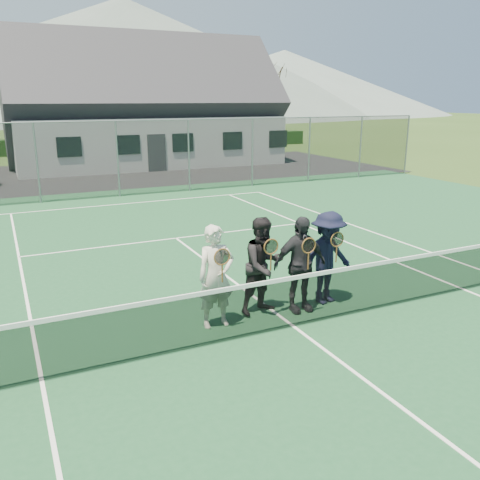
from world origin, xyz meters
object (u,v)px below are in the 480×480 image
at_px(player_c, 300,264).
at_px(player_d, 328,258).
at_px(tennis_net, 295,299).
at_px(clubhouse, 143,96).
at_px(player_a, 216,277).
at_px(player_b, 264,266).

xyz_separation_m(player_c, player_d, (0.69, 0.12, -0.00)).
relative_size(tennis_net, player_c, 6.49).
relative_size(clubhouse, player_d, 8.67).
distance_m(player_a, player_c, 1.64).
xyz_separation_m(tennis_net, clubhouse, (4.00, 24.00, 3.45)).
bearing_deg(player_d, player_a, -178.39).
bearing_deg(player_b, clubhouse, 79.79).
relative_size(player_b, player_d, 1.00).
xyz_separation_m(player_a, player_d, (2.33, 0.07, -0.00)).
bearing_deg(player_c, clubhouse, 81.40).
relative_size(player_c, player_d, 1.00).
height_order(clubhouse, player_d, clubhouse).
distance_m(tennis_net, player_b, 0.92).
relative_size(player_a, player_c, 1.00).
bearing_deg(clubhouse, player_a, -102.52).
distance_m(clubhouse, player_b, 23.75).
relative_size(player_a, player_b, 1.00).
distance_m(player_b, player_d, 1.33).
xyz_separation_m(clubhouse, player_d, (-2.85, -23.29, -3.07)).
xyz_separation_m(player_a, player_c, (1.64, -0.05, -0.00)).
height_order(tennis_net, player_d, player_d).
bearing_deg(player_a, player_c, -1.77).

